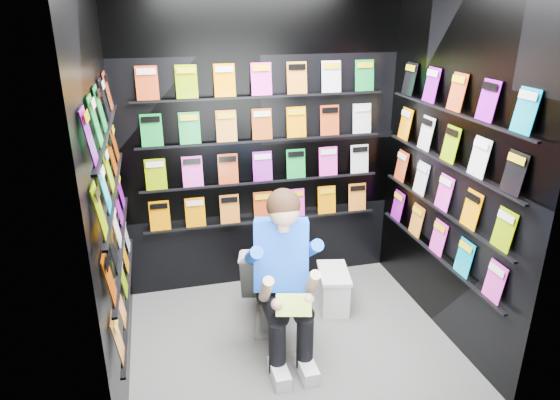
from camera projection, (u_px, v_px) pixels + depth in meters
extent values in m
plane|color=#5C5C5A|center=(292.00, 342.00, 3.84)|extent=(2.40, 2.40, 0.00)
cube|color=black|center=(261.00, 145.00, 4.27)|extent=(2.40, 0.04, 2.60)
cube|color=black|center=(348.00, 248.00, 2.46)|extent=(2.40, 0.04, 2.60)
cube|color=black|center=(107.00, 199.00, 3.09)|extent=(0.04, 2.00, 2.60)
cube|color=black|center=(451.00, 169.00, 3.64)|extent=(0.04, 2.00, 2.60)
imported|color=white|center=(269.00, 278.00, 4.01)|extent=(0.59, 0.83, 0.73)
cube|color=white|center=(333.00, 290.00, 4.25)|extent=(0.30, 0.44, 0.30)
cube|color=white|center=(334.00, 273.00, 4.19)|extent=(0.32, 0.47, 0.03)
cube|color=green|center=(294.00, 305.00, 3.28)|extent=(0.26, 0.19, 0.10)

